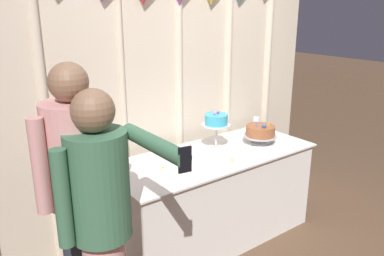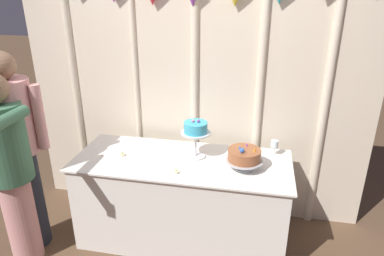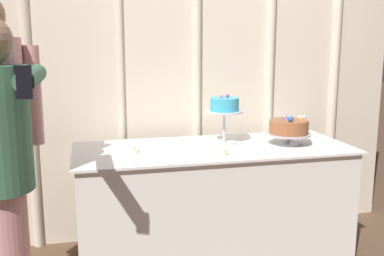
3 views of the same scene
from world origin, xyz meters
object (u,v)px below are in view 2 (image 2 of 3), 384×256
object	(u,v)px
guest_man_pink_jacket	(18,148)
guest_girl_blue_dress	(8,166)
tealight_far_left	(122,155)
cake_display_nearright	(244,156)
tealight_near_left	(176,172)
wine_glass	(275,145)
cake_table	(182,200)
cake_display_nearleft	(196,131)

from	to	relation	value
guest_man_pink_jacket	guest_girl_blue_dress	world-z (taller)	guest_man_pink_jacket
tealight_far_left	guest_girl_blue_dress	bearing A→B (deg)	-145.94
cake_display_nearright	tealight_near_left	size ratio (longest dim) A/B	7.13
wine_glass	tealight_near_left	distance (m)	0.88
wine_glass	guest_man_pink_jacket	bearing A→B (deg)	-164.61
cake_table	tealight_near_left	world-z (taller)	tealight_near_left
cake_display_nearleft	wine_glass	xyz separation A→B (m)	(0.65, 0.15, -0.14)
cake_display_nearleft	wine_glass	world-z (taller)	cake_display_nearleft
cake_table	tealight_far_left	world-z (taller)	tealight_far_left
wine_glass	cake_display_nearright	bearing A→B (deg)	-130.39
cake_table	guest_man_pink_jacket	distance (m)	1.42
tealight_far_left	tealight_near_left	distance (m)	0.56
tealight_far_left	wine_glass	bearing A→B (deg)	11.86
cake_table	tealight_near_left	xyz separation A→B (m)	(0.01, -0.22, 0.41)
wine_glass	guest_man_pink_jacket	xyz separation A→B (m)	(-2.02, -0.56, 0.04)
cake_display_nearleft	guest_man_pink_jacket	world-z (taller)	guest_man_pink_jacket
cake_display_nearleft	tealight_near_left	distance (m)	0.39
cake_display_nearleft	guest_girl_blue_dress	world-z (taller)	guest_girl_blue_dress
wine_glass	tealight_near_left	size ratio (longest dim) A/B	3.31
cake_display_nearleft	tealight_far_left	xyz separation A→B (m)	(-0.62, -0.11, -0.23)
guest_man_pink_jacket	guest_girl_blue_dress	distance (m)	0.20
cake_display_nearright	wine_glass	world-z (taller)	cake_display_nearright
cake_table	cake_display_nearright	bearing A→B (deg)	-4.81
guest_man_pink_jacket	cake_display_nearleft	bearing A→B (deg)	16.37
tealight_near_left	cake_display_nearleft	bearing A→B (deg)	72.92
wine_glass	guest_girl_blue_dress	distance (m)	2.11
wine_glass	tealight_far_left	bearing A→B (deg)	-168.14
wine_glass	tealight_near_left	xyz separation A→B (m)	(-0.75, -0.46, -0.09)
wine_glass	tealight_near_left	bearing A→B (deg)	-148.27
cake_table	tealight_far_left	bearing A→B (deg)	-176.81
cake_display_nearright	cake_table	bearing A→B (deg)	175.19
tealight_near_left	guest_girl_blue_dress	distance (m)	1.27
cake_display_nearright	guest_girl_blue_dress	bearing A→B (deg)	-164.99
cake_display_nearleft	cake_display_nearright	size ratio (longest dim) A/B	1.12
cake_display_nearleft	cake_display_nearright	distance (m)	0.45
guest_man_pink_jacket	tealight_far_left	bearing A→B (deg)	21.04
cake_display_nearright	wine_glass	distance (m)	0.37
wine_glass	cake_table	bearing A→B (deg)	-162.48
cake_table	cake_display_nearleft	xyz separation A→B (m)	(0.10, 0.08, 0.63)
cake_display_nearleft	tealight_near_left	xyz separation A→B (m)	(-0.09, -0.31, -0.23)
tealight_far_left	tealight_near_left	bearing A→B (deg)	-20.51
cake_display_nearright	wine_glass	bearing A→B (deg)	49.61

